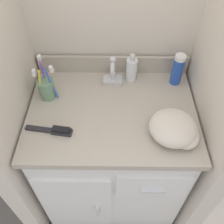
{
  "coord_description": "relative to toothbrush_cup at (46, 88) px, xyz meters",
  "views": [
    {
      "loc": [
        0.01,
        -0.72,
        1.58
      ],
      "look_at": [
        0.0,
        -0.03,
        0.79
      ],
      "focal_mm": 40.0,
      "sensor_mm": 36.0,
      "label": 1
    }
  ],
  "objects": [
    {
      "name": "ground_plane",
      "position": [
        0.29,
        -0.08,
        -0.82
      ],
      "size": [
        6.0,
        6.0,
        0.0
      ],
      "primitive_type": "plane",
      "color": "#4C4742"
    },
    {
      "name": "wall_back",
      "position": [
        0.29,
        0.24,
        0.28
      ],
      "size": [
        0.92,
        0.08,
        2.2
      ],
      "primitive_type": "cube",
      "color": "beige",
      "rests_on": "ground_plane"
    },
    {
      "name": "vanity",
      "position": [
        0.29,
        -0.09,
        -0.42
      ],
      "size": [
        0.74,
        0.56,
        0.77
      ],
      "color": "white",
      "rests_on": "ground_plane"
    },
    {
      "name": "backsplash",
      "position": [
        0.29,
        0.18,
        -0.01
      ],
      "size": [
        0.74,
        0.02,
        0.09
      ],
      "color": "#B2A899",
      "rests_on": "vanity"
    },
    {
      "name": "sink_faucet",
      "position": [
        0.29,
        0.1,
        -0.0
      ],
      "size": [
        0.09,
        0.09,
        0.14
      ],
      "color": "silver",
      "rests_on": "vanity"
    },
    {
      "name": "toothbrush_cup",
      "position": [
        0.0,
        0.0,
        0.0
      ],
      "size": [
        0.09,
        0.09,
        0.2
      ],
      "color": "gray",
      "rests_on": "vanity"
    },
    {
      "name": "soap_dispenser",
      "position": [
        0.38,
        0.12,
        0.01
      ],
      "size": [
        0.05,
        0.06,
        0.15
      ],
      "color": "white",
      "rests_on": "vanity"
    },
    {
      "name": "shaving_cream_can",
      "position": [
        0.59,
        0.1,
        0.02
      ],
      "size": [
        0.05,
        0.05,
        0.16
      ],
      "color": "#234CB2",
      "rests_on": "vanity"
    },
    {
      "name": "hairbrush",
      "position": [
        0.06,
        -0.21,
        -0.04
      ],
      "size": [
        0.2,
        0.05,
        0.03
      ],
      "rotation": [
        0.0,
        0.0,
        -0.14
      ],
      "color": "#232328",
      "rests_on": "vanity"
    },
    {
      "name": "hand_towel",
      "position": [
        0.54,
        -0.21,
        -0.01
      ],
      "size": [
        0.19,
        0.19,
        0.09
      ],
      "color": "beige",
      "rests_on": "vanity"
    }
  ]
}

